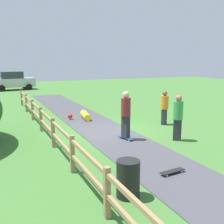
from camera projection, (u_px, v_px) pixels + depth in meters
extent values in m
plane|color=#427533|center=(105.00, 132.00, 12.61)|extent=(60.00, 60.00, 0.00)
cube|color=#47474C|center=(105.00, 132.00, 12.61)|extent=(2.40, 28.00, 0.02)
cube|color=#997A51|center=(107.00, 193.00, 5.70)|extent=(0.12, 0.12, 1.10)
cube|color=#997A51|center=(72.00, 154.00, 8.01)|extent=(0.12, 0.12, 1.10)
cube|color=#997A51|center=(53.00, 133.00, 10.32)|extent=(0.12, 0.12, 1.10)
cube|color=#997A51|center=(41.00, 119.00, 12.64)|extent=(0.12, 0.12, 1.10)
cube|color=#997A51|center=(32.00, 110.00, 14.95)|extent=(0.12, 0.12, 1.10)
cube|color=#997A51|center=(26.00, 103.00, 17.26)|extent=(0.12, 0.12, 1.10)
cube|color=#997A51|center=(22.00, 98.00, 19.58)|extent=(0.12, 0.12, 1.10)
cube|color=#997A51|center=(46.00, 126.00, 11.49)|extent=(0.08, 18.00, 0.09)
cube|color=#997A51|center=(46.00, 116.00, 11.40)|extent=(0.08, 18.00, 0.09)
cylinder|color=black|center=(128.00, 179.00, 6.60)|extent=(0.56, 0.56, 0.90)
cube|color=#265999|center=(126.00, 137.00, 11.36)|extent=(0.40, 0.82, 0.02)
cylinder|color=silver|center=(120.00, 137.00, 11.54)|extent=(0.04, 0.07, 0.06)
cylinder|color=silver|center=(122.00, 137.00, 11.63)|extent=(0.04, 0.07, 0.06)
cylinder|color=silver|center=(129.00, 140.00, 11.11)|extent=(0.04, 0.07, 0.06)
cylinder|color=silver|center=(132.00, 140.00, 11.20)|extent=(0.04, 0.07, 0.06)
cube|color=#2D2D33|center=(126.00, 127.00, 11.28)|extent=(0.28, 0.36, 0.87)
cylinder|color=maroon|center=(126.00, 107.00, 11.13)|extent=(0.47, 0.47, 0.73)
sphere|color=beige|center=(126.00, 95.00, 11.04)|extent=(0.26, 0.26, 0.26)
cylinder|color=yellow|center=(86.00, 115.00, 15.24)|extent=(0.57, 1.46, 0.36)
sphere|color=red|center=(70.00, 116.00, 15.03)|extent=(0.26, 0.26, 0.26)
cube|color=black|center=(173.00, 171.00, 7.96)|extent=(0.82, 0.30, 0.02)
cylinder|color=silver|center=(167.00, 176.00, 7.76)|extent=(0.06, 0.04, 0.06)
cylinder|color=silver|center=(163.00, 174.00, 7.88)|extent=(0.06, 0.04, 0.06)
cylinder|color=silver|center=(182.00, 171.00, 8.04)|extent=(0.06, 0.04, 0.06)
cylinder|color=silver|center=(178.00, 170.00, 8.17)|extent=(0.06, 0.04, 0.06)
cube|color=#2D2D33|center=(164.00, 117.00, 13.93)|extent=(0.37, 0.36, 0.78)
cylinder|color=orange|center=(165.00, 102.00, 13.80)|extent=(0.53, 0.53, 0.65)
sphere|color=brown|center=(165.00, 93.00, 13.72)|extent=(0.24, 0.24, 0.24)
cube|color=#2D2D33|center=(177.00, 130.00, 11.21)|extent=(0.37, 0.36, 0.86)
cylinder|color=green|center=(178.00, 110.00, 11.07)|extent=(0.53, 0.53, 0.72)
sphere|color=#9E704C|center=(179.00, 98.00, 10.98)|extent=(0.26, 0.26, 0.26)
cube|color=#B7B7BC|center=(13.00, 83.00, 29.37)|extent=(4.40, 2.27, 0.90)
cube|color=#2D333D|center=(11.00, 75.00, 29.11)|extent=(2.40, 1.85, 0.70)
cylinder|color=black|center=(25.00, 86.00, 30.88)|extent=(0.67, 0.33, 0.64)
cylinder|color=black|center=(29.00, 87.00, 29.41)|extent=(0.67, 0.33, 0.64)
cylinder|color=black|center=(2.00, 88.00, 28.02)|extent=(0.67, 0.33, 0.64)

